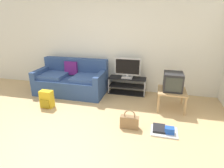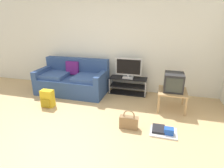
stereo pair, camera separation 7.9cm
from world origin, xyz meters
The scene contains 10 objects.
ground_plane centered at (0.00, 0.00, -0.01)m, with size 9.00×9.80×0.02m, color tan.
wall_back centered at (0.00, 2.45, 1.35)m, with size 9.00×0.10×2.70m, color silver.
couch centered at (-0.78, 1.87, 0.33)m, with size 1.83×0.92×0.88m.
tv_stand centered at (0.69, 2.16, 0.22)m, with size 0.98×0.37×0.44m.
flat_tv centered at (0.69, 2.14, 0.70)m, with size 0.67×0.22×0.53m.
side_table centered at (1.79, 1.54, 0.38)m, with size 0.60×0.60×0.43m.
crt_tv centered at (1.79, 1.55, 0.63)m, with size 0.40×0.44×0.39m.
backpack centered at (-0.94, 0.90, 0.20)m, with size 0.28×0.24×0.40m.
handbag centered at (1.01, 0.51, 0.13)m, with size 0.34×0.13×0.37m.
floor_tray centered at (1.64, 0.52, 0.04)m, with size 0.46×0.35×0.14m.
Camera 2 is at (1.49, -2.40, 1.95)m, focal length 29.45 mm.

